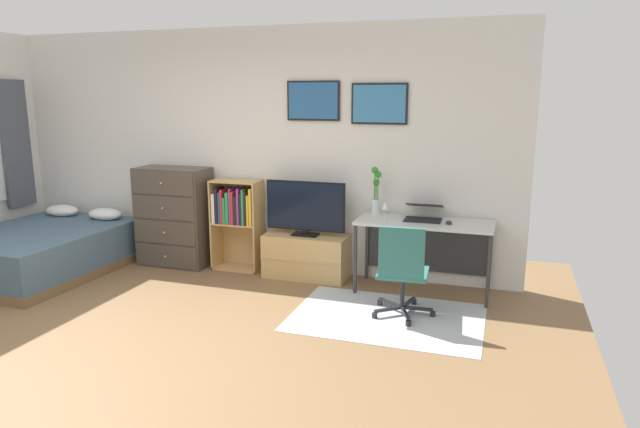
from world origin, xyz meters
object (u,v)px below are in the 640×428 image
(desk, at_px, (425,233))
(computer_mouse, at_px, (449,222))
(office_chair, at_px, (402,269))
(wine_glass, at_px, (385,206))
(bamboo_vase, at_px, (376,193))
(dresser, at_px, (174,216))
(bed, at_px, (42,250))
(tv_stand, at_px, (306,256))
(bookshelf, at_px, (237,215))
(television, at_px, (305,208))
(laptop, at_px, (424,213))

(desk, bearing_deg, computer_mouse, -28.82)
(office_chair, bearing_deg, wine_glass, 110.07)
(computer_mouse, bearing_deg, bamboo_vase, 164.84)
(dresser, bearing_deg, computer_mouse, -2.16)
(bed, relative_size, tv_stand, 2.13)
(dresser, distance_m, office_chair, 2.95)
(dresser, relative_size, bookshelf, 1.12)
(bookshelf, height_order, wine_glass, bookshelf)
(tv_stand, distance_m, bamboo_vase, 1.05)
(television, bearing_deg, bamboo_vase, 7.42)
(television, xyz_separation_m, office_chair, (1.20, -0.80, -0.32))
(laptop, relative_size, computer_mouse, 3.87)
(bookshelf, relative_size, wine_glass, 5.72)
(bed, relative_size, office_chair, 2.26)
(tv_stand, relative_size, desk, 0.68)
(television, xyz_separation_m, desk, (1.28, 0.02, -0.17))
(dresser, bearing_deg, laptop, 0.56)
(desk, bearing_deg, wine_glass, -162.80)
(tv_stand, bearing_deg, office_chair, -34.37)
(desk, xyz_separation_m, wine_glass, (-0.39, -0.12, 0.27))
(bed, bearing_deg, tv_stand, 15.66)
(office_chair, bearing_deg, dresser, 160.11)
(dresser, distance_m, tv_stand, 1.67)
(desk, bearing_deg, bookshelf, 178.84)
(television, distance_m, office_chair, 1.48)
(bed, xyz_separation_m, television, (2.90, 0.74, 0.52))
(television, height_order, desk, television)
(television, xyz_separation_m, computer_mouse, (1.52, -0.11, -0.02))
(bed, xyz_separation_m, bamboo_vase, (3.65, 0.84, 0.71))
(bed, height_order, bookshelf, bookshelf)
(bookshelf, bearing_deg, office_chair, -22.76)
(dresser, height_order, bookshelf, dresser)
(dresser, distance_m, bookshelf, 0.79)
(laptop, bearing_deg, television, 179.98)
(bookshelf, distance_m, wine_glass, 1.77)
(desk, height_order, laptop, laptop)
(bed, height_order, tv_stand, bed)
(tv_stand, relative_size, laptop, 2.26)
(tv_stand, distance_m, wine_glass, 1.10)
(tv_stand, height_order, office_chair, office_chair)
(bed, height_order, television, television)
(laptop, bearing_deg, desk, -33.37)
(office_chair, bearing_deg, computer_mouse, 60.83)
(bamboo_vase, bearing_deg, wine_glass, -55.00)
(bed, distance_m, desk, 4.27)
(bamboo_vase, height_order, wine_glass, bamboo_vase)
(bookshelf, xyz_separation_m, wine_glass, (1.74, -0.16, 0.24))
(dresser, relative_size, laptop, 2.85)
(tv_stand, relative_size, computer_mouse, 8.75)
(office_chair, distance_m, laptop, 0.90)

